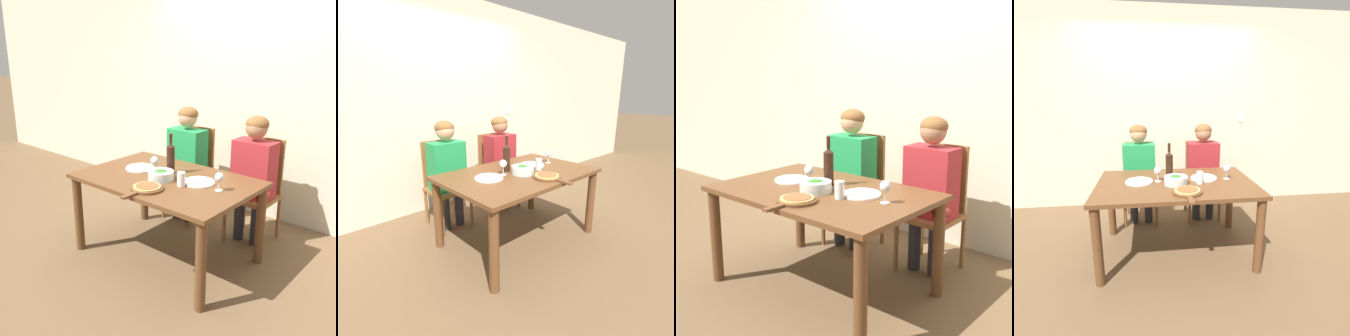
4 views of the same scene
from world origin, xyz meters
TOP-DOWN VIEW (x-y plane):
  - ground_plane at (0.00, 0.00)m, footprint 40.00×40.00m
  - back_wall at (0.00, 1.38)m, footprint 10.00×0.06m
  - dining_table at (0.00, 0.00)m, footprint 1.50×0.98m
  - chair_left at (-0.37, 0.86)m, footprint 0.42×0.42m
  - chair_right at (0.42, 0.86)m, footprint 0.42×0.42m
  - person_woman at (-0.37, 0.74)m, footprint 0.47×0.51m
  - person_man at (0.42, 0.74)m, footprint 0.47×0.51m
  - wine_bottle at (-0.05, 0.12)m, footprint 0.07×0.07m
  - broccoli_bowl at (-0.01, -0.06)m, footprint 0.22×0.22m
  - dinner_plate_left at (-0.35, 0.04)m, footprint 0.26×0.26m
  - dinner_plate_right at (0.29, 0.08)m, footprint 0.26×0.26m
  - pizza_on_board at (0.07, -0.32)m, footprint 0.26×0.40m
  - wine_glass_left at (-0.17, 0.04)m, footprint 0.07×0.07m
  - wine_glass_right at (0.51, 0.03)m, footprint 0.07×0.07m
  - water_tumbler at (0.22, -0.07)m, footprint 0.07×0.07m

SIDE VIEW (x-z plane):
  - ground_plane at x=0.00m, z-range 0.00..0.00m
  - chair_left at x=-0.37m, z-range 0.03..1.01m
  - chair_right at x=0.42m, z-range 0.03..1.01m
  - dining_table at x=0.00m, z-range 0.26..1.00m
  - person_woman at x=-0.37m, z-range 0.13..1.35m
  - person_man at x=0.42m, z-range 0.13..1.35m
  - dinner_plate_left at x=-0.35m, z-range 0.74..0.76m
  - dinner_plate_right at x=0.29m, z-range 0.74..0.76m
  - pizza_on_board at x=0.07m, z-range 0.74..0.77m
  - broccoli_bowl at x=-0.01m, z-range 0.74..0.82m
  - water_tumbler at x=0.22m, z-range 0.74..0.86m
  - wine_glass_left at x=-0.17m, z-range 0.77..0.92m
  - wine_glass_right at x=0.51m, z-range 0.77..0.92m
  - wine_bottle at x=-0.05m, z-range 0.71..1.07m
  - back_wall at x=0.00m, z-range 0.00..2.70m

